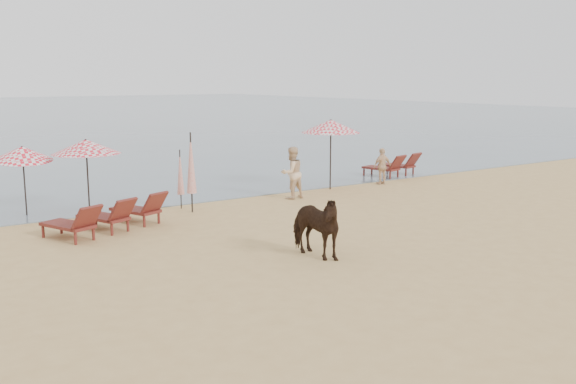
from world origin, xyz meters
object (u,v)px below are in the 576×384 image
at_px(lounger_cluster_left, 109,215).
at_px(beachgoer_right_b, 382,166).
at_px(umbrella_open_left_b, 22,153).
at_px(umbrella_closed_left, 180,172).
at_px(umbrella_open_right, 331,126).
at_px(lounger_cluster_right, 394,165).
at_px(umbrella_open_left_a, 86,147).
at_px(cow, 313,226).
at_px(umbrella_closed_right, 191,163).
at_px(beachgoer_right_a, 292,173).

height_order(lounger_cluster_left, beachgoer_right_b, beachgoer_right_b).
height_order(umbrella_open_left_b, umbrella_closed_left, umbrella_open_left_b).
height_order(umbrella_open_left_b, umbrella_open_right, umbrella_open_right).
xyz_separation_m(lounger_cluster_right, umbrella_open_left_a, (-13.94, -0.55, 1.71)).
bearing_deg(lounger_cluster_right, umbrella_open_left_a, 169.58).
xyz_separation_m(umbrella_open_left_b, umbrella_closed_left, (4.62, -1.71, -0.78)).
bearing_deg(umbrella_closed_left, lounger_cluster_right, 6.90).
relative_size(lounger_cluster_right, beachgoer_right_b, 1.56).
distance_m(lounger_cluster_right, umbrella_open_left_a, 14.06).
bearing_deg(umbrella_closed_left, cow, -88.87).
height_order(lounger_cluster_left, umbrella_closed_right, umbrella_closed_right).
bearing_deg(umbrella_open_left_a, lounger_cluster_left, -90.10).
xyz_separation_m(umbrella_closed_left, cow, (0.15, -7.36, -0.44)).
height_order(umbrella_open_left_a, beachgoer_right_b, umbrella_open_left_a).
xyz_separation_m(umbrella_closed_left, umbrella_closed_right, (0.05, -0.76, 0.39)).
xyz_separation_m(umbrella_open_right, beachgoer_right_a, (-2.41, -0.79, -1.55)).
bearing_deg(umbrella_open_left_b, beachgoer_right_a, -11.24).
xyz_separation_m(umbrella_closed_right, beachgoer_right_a, (4.11, 0.17, -0.67)).
bearing_deg(beachgoer_right_b, lounger_cluster_right, -142.77).
xyz_separation_m(lounger_cluster_left, umbrella_closed_left, (3.12, 1.88, 0.75)).
xyz_separation_m(umbrella_closed_right, beachgoer_right_b, (9.06, 0.72, -0.87)).
xyz_separation_m(lounger_cluster_right, cow, (-10.92, -8.70, 0.30)).
xyz_separation_m(lounger_cluster_right, umbrella_open_right, (-4.50, -1.13, 2.01)).
height_order(umbrella_closed_left, beachgoer_right_a, umbrella_closed_left).
relative_size(umbrella_open_left_b, beachgoer_right_b, 1.54).
distance_m(lounger_cluster_left, umbrella_open_left_a, 3.19).
bearing_deg(beachgoer_right_a, lounger_cluster_left, 5.49).
bearing_deg(lounger_cluster_right, cow, -154.14).
distance_m(umbrella_open_left_b, umbrella_closed_left, 4.99).
bearing_deg(beachgoer_right_b, umbrella_closed_left, 1.92).
bearing_deg(cow, umbrella_open_left_a, 104.30).
xyz_separation_m(lounger_cluster_right, umbrella_closed_right, (-11.02, -2.10, 1.13)).
xyz_separation_m(lounger_cluster_left, beachgoer_right_b, (12.23, 1.84, 0.27)).
bearing_deg(lounger_cluster_right, umbrella_open_right, -178.59).
distance_m(umbrella_open_left_b, beachgoer_right_a, 9.13).
height_order(lounger_cluster_right, umbrella_open_right, umbrella_open_right).
relative_size(cow, beachgoer_right_b, 1.24).
distance_m(umbrella_open_left_a, cow, 8.80).
distance_m(beachgoer_right_a, beachgoer_right_b, 4.98).
xyz_separation_m(umbrella_open_right, cow, (-6.42, -7.57, -1.71)).
bearing_deg(beachgoer_right_a, umbrella_open_right, -166.34).
xyz_separation_m(umbrella_open_left_a, beachgoer_right_b, (11.98, -0.83, -1.45)).
bearing_deg(umbrella_closed_left, umbrella_open_left_a, 164.60).
relative_size(umbrella_open_left_a, cow, 1.31).
distance_m(lounger_cluster_left, umbrella_open_left_b, 4.18).
distance_m(umbrella_open_right, umbrella_closed_right, 6.65).
xyz_separation_m(umbrella_closed_left, beachgoer_right_a, (4.16, -0.58, -0.28)).
relative_size(umbrella_open_left_b, cow, 1.24).
bearing_deg(umbrella_open_left_b, umbrella_closed_left, -16.92).
distance_m(umbrella_closed_right, beachgoer_right_a, 4.17).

